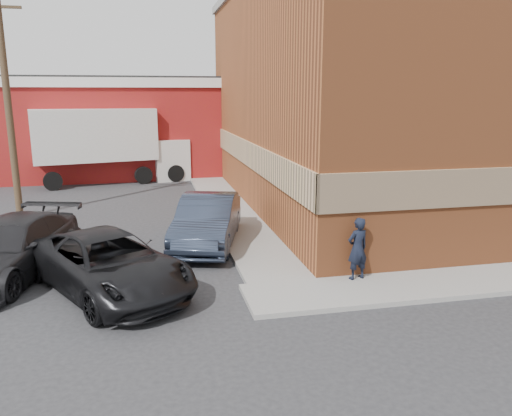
{
  "coord_description": "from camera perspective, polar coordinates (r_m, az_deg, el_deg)",
  "views": [
    {
      "loc": [
        -2.54,
        -11.35,
        4.7
      ],
      "look_at": [
        0.34,
        1.88,
        1.58
      ],
      "focal_mm": 35.0,
      "sensor_mm": 36.0,
      "label": 1
    }
  ],
  "objects": [
    {
      "name": "utility_pole",
      "position": [
        20.94,
        -26.6,
        11.77
      ],
      "size": [
        2.0,
        0.26,
        9.0
      ],
      "color": "#4D3A26",
      "rests_on": "ground"
    },
    {
      "name": "man",
      "position": [
        12.76,
        11.53,
        -4.56
      ],
      "size": [
        0.66,
        0.51,
        1.59
      ],
      "primitive_type": "imported",
      "rotation": [
        0.0,
        0.0,
        3.38
      ],
      "color": "black",
      "rests_on": "sidewalk_south"
    },
    {
      "name": "sidewalk_west",
      "position": [
        21.11,
        -3.44,
        0.25
      ],
      "size": [
        1.8,
        18.0,
        0.12
      ],
      "primitive_type": "cube",
      "color": "gray",
      "rests_on": "ground"
    },
    {
      "name": "suv_b",
      "position": [
        14.55,
        -26.28,
        -4.16
      ],
      "size": [
        3.5,
        5.57,
        1.5
      ],
      "primitive_type": "imported",
      "rotation": [
        0.0,
        0.0,
        -0.29
      ],
      "color": "black",
      "rests_on": "ground"
    },
    {
      "name": "brick_building",
      "position": [
        23.14,
        16.57,
        12.41
      ],
      "size": [
        14.25,
        18.25,
        9.36
      ],
      "color": "#994D27",
      "rests_on": "ground"
    },
    {
      "name": "suv_a",
      "position": [
        12.54,
        -16.48,
        -6.11
      ],
      "size": [
        4.63,
        5.65,
        1.43
      ],
      "primitive_type": "imported",
      "rotation": [
        0.0,
        0.0,
        0.52
      ],
      "color": "black",
      "rests_on": "ground"
    },
    {
      "name": "warehouse",
      "position": [
        31.59,
        -18.8,
        8.87
      ],
      "size": [
        16.3,
        8.3,
        5.6
      ],
      "color": "maroon",
      "rests_on": "ground"
    },
    {
      "name": "box_truck",
      "position": [
        27.68,
        -16.36,
        7.4
      ],
      "size": [
        8.26,
        3.93,
        3.92
      ],
      "rotation": [
        0.0,
        0.0,
        0.21
      ],
      "color": "silver",
      "rests_on": "ground"
    },
    {
      "name": "sedan",
      "position": [
        15.74,
        -5.57,
        -1.47
      ],
      "size": [
        2.9,
        5.07,
        1.58
      ],
      "primitive_type": "imported",
      "rotation": [
        0.0,
        0.0,
        -0.27
      ],
      "color": "#293245",
      "rests_on": "ground"
    },
    {
      "name": "ground",
      "position": [
        12.54,
        0.31,
        -9.04
      ],
      "size": [
        90.0,
        90.0,
        0.0
      ],
      "primitive_type": "plane",
      "color": "#28282B",
      "rests_on": "ground"
    }
  ]
}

